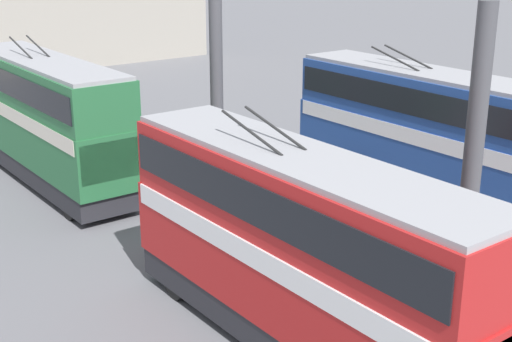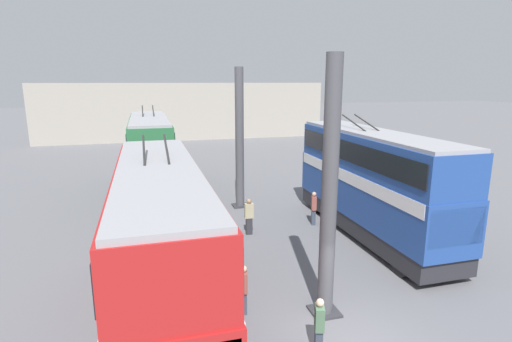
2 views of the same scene
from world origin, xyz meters
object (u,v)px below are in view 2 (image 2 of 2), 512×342
Objects in this scene: oil_drum at (203,204)px; bus_right_far at (150,150)px; person_aisle_midway at (249,215)px; person_aisle_foreground at (319,325)px; bus_left_near at (372,177)px; bus_right_near at (161,236)px; person_by_right_row at (244,288)px; person_by_left_row at (314,207)px.

bus_right_far is at bearing 28.72° from oil_drum.
person_aisle_foreground is (-9.02, 0.41, -0.08)m from person_aisle_midway.
bus_right_near is at bearing 114.77° from bus_left_near.
bus_right_near is 3.13m from person_by_right_row.
bus_right_near is 6.09× the size of person_aisle_midway.
bus_left_near is 9.55m from oil_drum.
bus_right_near is 15.24m from bus_right_far.
bus_right_far is (15.24, -0.00, 0.09)m from bus_right_near.
person_by_right_row is 1.78× the size of oil_drum.
person_by_left_row is at bearing 64.55° from person_by_right_row.
bus_left_near is 6.12× the size of person_aisle_midway.
bus_left_near is at bearing -65.23° from bus_right_near.
person_aisle_midway is (1.63, 5.58, -1.91)m from bus_left_near.
bus_left_near is 1.00× the size of bus_right_near.
bus_right_far is (10.66, 9.91, -0.00)m from bus_left_near.
person_by_left_row is at bearing -125.48° from oil_drum.
bus_right_near reaches higher than person_by_left_row.
oil_drum is (3.72, 5.22, -0.47)m from person_by_left_row.
person_aisle_foreground is (-18.04, -3.92, -1.99)m from bus_right_far.
person_by_left_row is 8.82m from person_by_right_row.
person_by_left_row is 6.43m from oil_drum.
person_aisle_midway is at bearing -34.92° from bus_right_near.
person_by_left_row is at bearing 97.92° from person_aisle_midway.
bus_right_far reaches higher than person_by_left_row.
person_aisle_midway is 1.10× the size of person_by_right_row.
person_by_left_row is 1.91× the size of oil_drum.
bus_right_near is at bearing -17.28° from person_aisle_foreground.
person_by_left_row is at bearing -94.59° from person_aisle_foreground.
bus_right_near is 10.93m from oil_drum.
person_aisle_midway is at bearing -154.36° from bus_right_far.
bus_right_far is at bearing -59.43° from person_aisle_foreground.
person_by_left_row is 1.07× the size of person_by_right_row.
bus_right_near is 5.19m from person_aisle_foreground.
oil_drum is (13.15, 1.24, -0.42)m from person_aisle_foreground.
person_by_left_row reaches higher than oil_drum.
bus_right_near is 7.79m from person_aisle_midway.
bus_right_far is at bearing 42.92° from bus_left_near.
person_aisle_midway is at bearing 24.02° from person_by_left_row.
person_by_right_row is (-6.53, 1.89, -0.09)m from person_aisle_midway.
bus_right_near is 6.22× the size of person_by_left_row.
bus_right_far reaches higher than bus_right_near.
person_by_right_row is (2.49, 1.48, -0.01)m from person_aisle_foreground.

